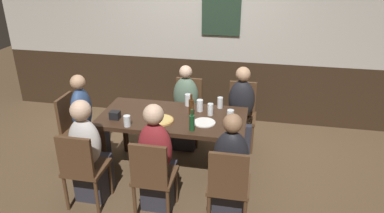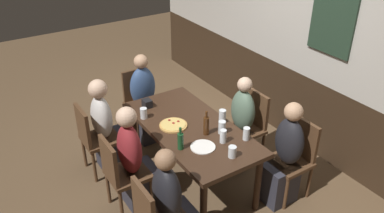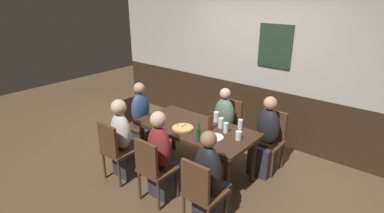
% 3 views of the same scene
% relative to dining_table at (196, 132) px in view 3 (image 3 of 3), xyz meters
% --- Properties ---
extents(ground_plane, '(12.00, 12.00, 0.00)m').
position_rel_dining_table_xyz_m(ground_plane, '(0.00, 0.00, -0.65)').
color(ground_plane, brown).
extents(wall_back, '(6.40, 0.13, 2.60)m').
position_rel_dining_table_xyz_m(wall_back, '(0.00, 1.65, 0.65)').
color(wall_back, '#332316').
rests_on(wall_back, ground_plane).
extents(dining_table, '(1.69, 0.83, 0.74)m').
position_rel_dining_table_xyz_m(dining_table, '(0.00, 0.00, 0.00)').
color(dining_table, '#382316').
rests_on(dining_table, ground_plane).
extents(chair_right_near, '(0.40, 0.40, 0.88)m').
position_rel_dining_table_xyz_m(chair_right_near, '(0.74, -0.83, -0.16)').
color(chair_right_near, '#513521').
rests_on(chair_right_near, ground_plane).
extents(chair_head_west, '(0.40, 0.40, 0.88)m').
position_rel_dining_table_xyz_m(chair_head_west, '(-1.26, 0.00, -0.16)').
color(chair_head_west, '#513521').
rests_on(chair_head_west, ground_plane).
extents(chair_right_far, '(0.40, 0.40, 0.88)m').
position_rel_dining_table_xyz_m(chair_right_far, '(0.74, 0.83, -0.16)').
color(chair_right_far, '#513521').
rests_on(chair_right_far, ground_plane).
extents(chair_mid_far, '(0.40, 0.40, 0.88)m').
position_rel_dining_table_xyz_m(chair_mid_far, '(0.00, 0.83, -0.16)').
color(chair_mid_far, '#513521').
rests_on(chair_mid_far, ground_plane).
extents(chair_left_near, '(0.40, 0.40, 0.88)m').
position_rel_dining_table_xyz_m(chair_left_near, '(-0.74, -0.83, -0.16)').
color(chair_left_near, '#513521').
rests_on(chair_left_near, ground_plane).
extents(chair_mid_near, '(0.40, 0.40, 0.88)m').
position_rel_dining_table_xyz_m(chair_mid_near, '(0.00, -0.83, -0.16)').
color(chair_mid_near, '#513521').
rests_on(chair_mid_near, ground_plane).
extents(person_right_near, '(0.34, 0.37, 1.16)m').
position_rel_dining_table_xyz_m(person_right_near, '(0.74, -0.67, -0.17)').
color(person_right_near, '#2D2D38').
rests_on(person_right_near, ground_plane).
extents(person_head_west, '(0.37, 0.34, 1.16)m').
position_rel_dining_table_xyz_m(person_head_west, '(-1.10, 0.00, -0.17)').
color(person_head_west, '#2D2D38').
rests_on(person_head_west, ground_plane).
extents(person_right_far, '(0.34, 0.37, 1.16)m').
position_rel_dining_table_xyz_m(person_right_far, '(0.74, 0.67, -0.17)').
color(person_right_far, '#2D2D38').
rests_on(person_right_far, ground_plane).
extents(person_mid_far, '(0.34, 0.37, 1.13)m').
position_rel_dining_table_xyz_m(person_mid_far, '(-0.00, 0.67, -0.18)').
color(person_mid_far, '#2D2D38').
rests_on(person_mid_far, ground_plane).
extents(person_left_near, '(0.34, 0.37, 1.17)m').
position_rel_dining_table_xyz_m(person_left_near, '(-0.74, -0.67, -0.16)').
color(person_left_near, '#2D2D38').
rests_on(person_left_near, ground_plane).
extents(person_mid_near, '(0.34, 0.37, 1.19)m').
position_rel_dining_table_xyz_m(person_mid_near, '(0.00, -0.67, -0.15)').
color(person_mid_near, '#2D2D38').
rests_on(person_mid_near, ground_plane).
extents(pizza, '(0.30, 0.30, 0.03)m').
position_rel_dining_table_xyz_m(pizza, '(-0.11, -0.15, 0.10)').
color(pizza, tan).
rests_on(pizza, dining_table).
extents(beer_glass_tall, '(0.07, 0.07, 0.14)m').
position_rel_dining_table_xyz_m(beer_glass_tall, '(0.42, 0.11, 0.15)').
color(beer_glass_tall, silver).
rests_on(beer_glass_tall, dining_table).
extents(tumbler_short, '(0.07, 0.07, 0.14)m').
position_rel_dining_table_xyz_m(tumbler_short, '(0.50, 0.34, 0.14)').
color(tumbler_short, silver).
rests_on(tumbler_short, dining_table).
extents(pint_glass_stout, '(0.08, 0.08, 0.14)m').
position_rel_dining_table_xyz_m(pint_glass_stout, '(0.28, 0.20, 0.15)').
color(pint_glass_stout, silver).
rests_on(pint_glass_stout, dining_table).
extents(tumbler_water, '(0.08, 0.08, 0.15)m').
position_rel_dining_table_xyz_m(tumbler_water, '(0.11, 0.33, 0.15)').
color(tumbler_water, silver).
rests_on(tumbler_water, dining_table).
extents(pint_glass_pale, '(0.08, 0.08, 0.11)m').
position_rel_dining_table_xyz_m(pint_glass_pale, '(0.66, 0.04, 0.13)').
color(pint_glass_pale, silver).
rests_on(pint_glass_pale, dining_table).
extents(highball_clear, '(0.08, 0.08, 0.12)m').
position_rel_dining_table_xyz_m(highball_clear, '(-0.42, -0.34, 0.14)').
color(highball_clear, silver).
rests_on(highball_clear, dining_table).
extents(beer_bottle_green, '(0.06, 0.06, 0.24)m').
position_rel_dining_table_xyz_m(beer_bottle_green, '(0.28, -0.30, 0.18)').
color(beer_bottle_green, '#194723').
rests_on(beer_bottle_green, dining_table).
extents(beer_bottle_brown, '(0.06, 0.06, 0.27)m').
position_rel_dining_table_xyz_m(beer_bottle_brown, '(0.21, 0.06, 0.19)').
color(beer_bottle_brown, '#42230F').
rests_on(beer_bottle_brown, dining_table).
extents(plate_white_large, '(0.25, 0.25, 0.01)m').
position_rel_dining_table_xyz_m(plate_white_large, '(0.39, -0.11, 0.09)').
color(plate_white_large, white).
rests_on(plate_white_large, dining_table).
extents(condiment_caddy, '(0.11, 0.09, 0.09)m').
position_rel_dining_table_xyz_m(condiment_caddy, '(-0.62, -0.20, 0.13)').
color(condiment_caddy, black).
rests_on(condiment_caddy, dining_table).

